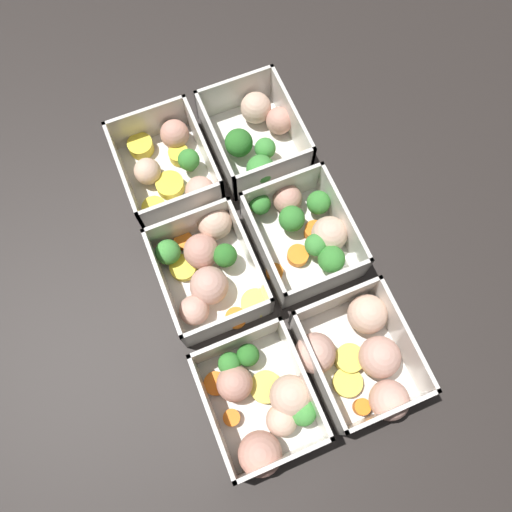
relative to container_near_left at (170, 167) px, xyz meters
name	(u,v)px	position (x,y,z in m)	size (l,w,h in m)	color
ground_plane	(256,261)	(0.17, 0.06, -0.02)	(4.00, 4.00, 0.00)	#282321
container_near_left	(170,167)	(0.00, 0.00, 0.00)	(0.16, 0.12, 0.07)	silver
container_near_center	(207,267)	(0.16, 0.00, 0.00)	(0.17, 0.13, 0.07)	silver
container_near_right	(263,405)	(0.34, 0.00, 0.00)	(0.16, 0.13, 0.07)	silver
container_far_left	(257,135)	(0.00, 0.13, 0.00)	(0.15, 0.13, 0.07)	silver
container_far_center	(306,231)	(0.16, 0.14, 0.00)	(0.16, 0.13, 0.07)	silver
container_far_right	(360,356)	(0.34, 0.13, 0.00)	(0.17, 0.14, 0.07)	silver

